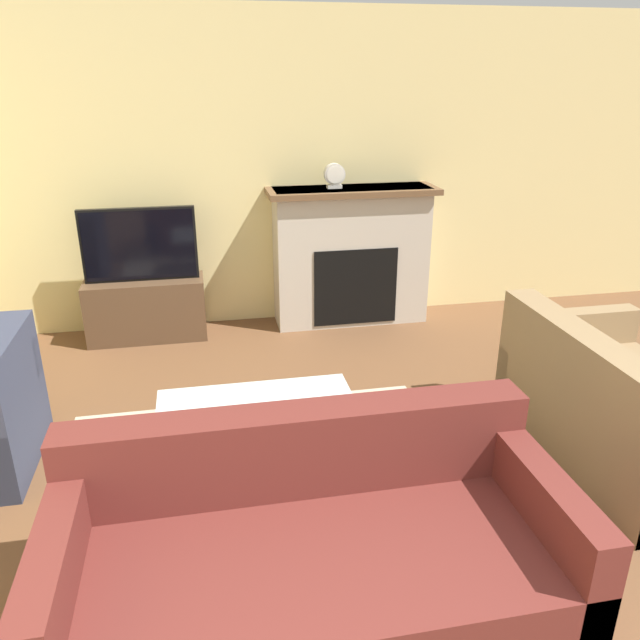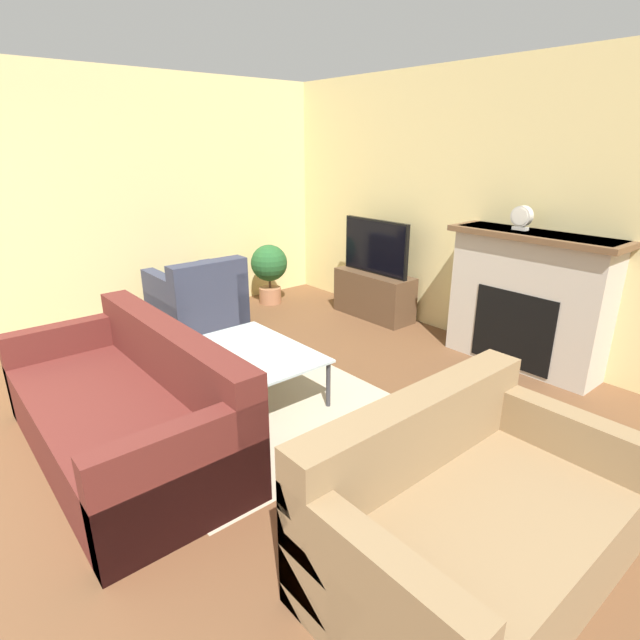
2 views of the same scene
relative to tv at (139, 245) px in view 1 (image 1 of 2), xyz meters
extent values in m
cube|color=beige|center=(0.98, 0.30, 0.51)|extent=(8.23, 0.06, 2.70)
cube|color=#B7A88E|center=(0.75, -2.27, -0.84)|extent=(2.34, 1.92, 0.00)
cube|color=#BCB2A3|center=(1.83, 0.07, -0.22)|extent=(1.37, 0.39, 1.24)
cube|color=black|center=(1.83, -0.13, -0.45)|extent=(0.76, 0.01, 0.69)
cube|color=brown|center=(1.83, 0.04, 0.37)|extent=(1.49, 0.45, 0.05)
cube|color=brown|center=(0.00, 0.00, -0.57)|extent=(1.00, 0.38, 0.53)
cube|color=black|center=(0.00, 0.00, 0.00)|extent=(0.94, 0.05, 0.62)
cube|color=black|center=(0.00, -0.02, 0.00)|extent=(0.90, 0.01, 0.58)
cube|color=#5B231E|center=(0.86, -3.29, -0.63)|extent=(2.07, 0.97, 0.42)
cube|color=#5B231E|center=(0.86, -2.91, -0.22)|extent=(2.07, 0.20, 0.40)
cube|color=#5B231E|center=(-0.10, -3.29, -0.51)|extent=(0.14, 0.97, 0.66)
cube|color=#5B231E|center=(1.83, -3.29, -0.51)|extent=(0.14, 0.97, 0.66)
cube|color=#8C704C|center=(2.96, -2.39, -0.63)|extent=(0.96, 1.56, 0.42)
cube|color=#8C704C|center=(2.58, -2.39, -0.22)|extent=(0.20, 1.56, 0.40)
cube|color=#8C704C|center=(2.96, -1.68, -0.51)|extent=(0.96, 0.14, 0.66)
cube|color=#33384C|center=(-0.65, -1.80, -0.22)|extent=(0.21, 0.84, 0.40)
cylinder|color=#333338|center=(0.22, -2.47, -0.65)|extent=(0.04, 0.04, 0.38)
cylinder|color=#333338|center=(1.28, -2.47, -0.65)|extent=(0.04, 0.04, 0.38)
cylinder|color=#333338|center=(0.22, -1.83, -0.65)|extent=(0.04, 0.04, 0.38)
cylinder|color=#333338|center=(1.28, -1.83, -0.65)|extent=(0.04, 0.04, 0.38)
cube|color=silver|center=(0.75, -2.15, -0.45)|extent=(1.14, 0.72, 0.02)
cube|color=beige|center=(1.67, 0.07, 0.41)|extent=(0.13, 0.07, 0.03)
cylinder|color=beige|center=(1.67, 0.07, 0.52)|extent=(0.18, 0.07, 0.18)
cylinder|color=white|center=(1.67, 0.04, 0.52)|extent=(0.15, 0.00, 0.15)
camera|label=1|loc=(0.50, -5.24, 1.35)|focal=35.00mm
camera|label=2|loc=(3.91, -4.14, 1.14)|focal=28.00mm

